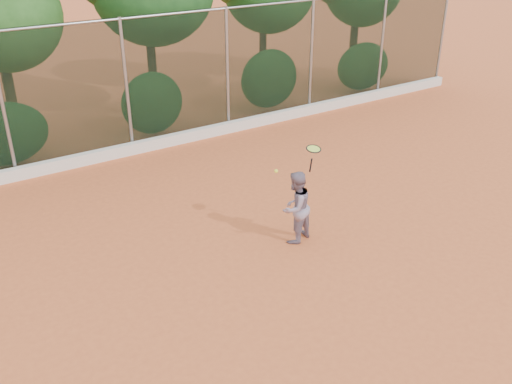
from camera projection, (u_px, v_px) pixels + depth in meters
ground at (287, 276)px, 10.10m from camera, size 80.00×80.00×0.00m
concrete_curb at (135, 148)px, 15.13m from camera, size 24.00×0.20×0.30m
tennis_player at (296, 207)px, 10.88m from camera, size 0.83×0.73×1.45m
chainlink_fence at (126, 83)px, 14.50m from camera, size 24.09×0.09×3.50m
tennis_racket at (313, 151)px, 10.44m from camera, size 0.33×0.33×0.53m
tennis_ball_in_flight at (276, 171)px, 9.66m from camera, size 0.07×0.07×0.07m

